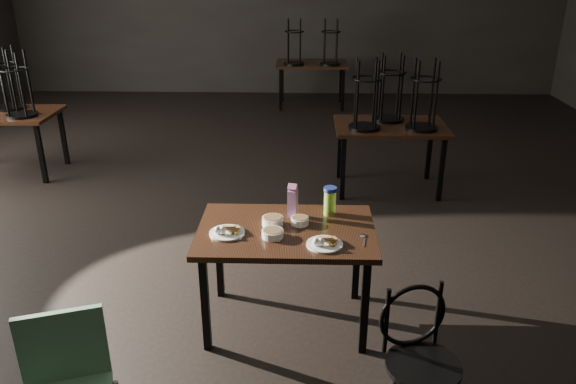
{
  "coord_description": "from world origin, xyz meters",
  "views": [
    {
      "loc": [
        0.36,
        -4.61,
        2.47
      ],
      "look_at": [
        0.24,
        -0.82,
        0.85
      ],
      "focal_mm": 35.0,
      "sensor_mm": 36.0,
      "label": 1
    }
  ],
  "objects_px": {
    "juice_carton": "(293,201)",
    "main_table": "(286,239)",
    "water_bottle": "(330,201)",
    "bentwood_chair": "(419,350)"
  },
  "relations": [
    {
      "from": "main_table",
      "to": "water_bottle",
      "type": "distance_m",
      "value": 0.43
    },
    {
      "from": "main_table",
      "to": "bentwood_chair",
      "type": "distance_m",
      "value": 1.2
    },
    {
      "from": "main_table",
      "to": "water_bottle",
      "type": "height_order",
      "value": "water_bottle"
    },
    {
      "from": "water_bottle",
      "to": "bentwood_chair",
      "type": "distance_m",
      "value": 1.3
    },
    {
      "from": "main_table",
      "to": "juice_carton",
      "type": "height_order",
      "value": "juice_carton"
    },
    {
      "from": "juice_carton",
      "to": "bentwood_chair",
      "type": "xyz_separation_m",
      "value": [
        0.7,
        -1.13,
        -0.36
      ]
    },
    {
      "from": "juice_carton",
      "to": "water_bottle",
      "type": "xyz_separation_m",
      "value": [
        0.26,
        0.04,
        -0.01
      ]
    },
    {
      "from": "bentwood_chair",
      "to": "main_table",
      "type": "bearing_deg",
      "value": 112.99
    },
    {
      "from": "juice_carton",
      "to": "bentwood_chair",
      "type": "height_order",
      "value": "juice_carton"
    },
    {
      "from": "juice_carton",
      "to": "main_table",
      "type": "bearing_deg",
      "value": -101.05
    }
  ]
}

